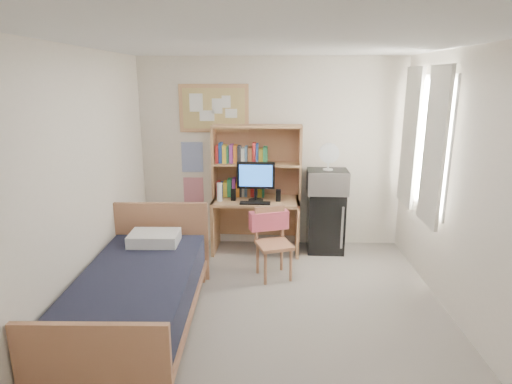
{
  "coord_description": "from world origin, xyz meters",
  "views": [
    {
      "loc": [
        -0.05,
        -3.75,
        2.31
      ],
      "look_at": [
        -0.19,
        1.2,
        0.99
      ],
      "focal_mm": 30.0,
      "sensor_mm": 36.0,
      "label": 1
    }
  ],
  "objects_px": {
    "monitor": "(256,181)",
    "desk_chair": "(274,244)",
    "desk": "(256,225)",
    "speaker_left": "(233,195)",
    "bulletin_board": "(214,108)",
    "microwave": "(327,181)",
    "mini_fridge": "(325,221)",
    "bed": "(137,302)",
    "desk_fan": "(328,158)",
    "speaker_right": "(278,195)"
  },
  "relations": [
    {
      "from": "mini_fridge",
      "to": "bed",
      "type": "relative_size",
      "value": 0.39
    },
    {
      "from": "desk",
      "to": "bed",
      "type": "bearing_deg",
      "value": -115.8
    },
    {
      "from": "monitor",
      "to": "desk_fan",
      "type": "relative_size",
      "value": 1.63
    },
    {
      "from": "desk_chair",
      "to": "microwave",
      "type": "relative_size",
      "value": 1.58
    },
    {
      "from": "desk",
      "to": "microwave",
      "type": "relative_size",
      "value": 2.19
    },
    {
      "from": "desk_chair",
      "to": "microwave",
      "type": "height_order",
      "value": "microwave"
    },
    {
      "from": "desk",
      "to": "speaker_right",
      "type": "relative_size",
      "value": 7.34
    },
    {
      "from": "desk",
      "to": "mini_fridge",
      "type": "distance_m",
      "value": 0.95
    },
    {
      "from": "mini_fridge",
      "to": "microwave",
      "type": "relative_size",
      "value": 1.55
    },
    {
      "from": "desk_fan",
      "to": "desk",
      "type": "bearing_deg",
      "value": -176.42
    },
    {
      "from": "mini_fridge",
      "to": "speaker_left",
      "type": "relative_size",
      "value": 5.38
    },
    {
      "from": "desk",
      "to": "mini_fridge",
      "type": "height_order",
      "value": "mini_fridge"
    },
    {
      "from": "desk_chair",
      "to": "bulletin_board",
      "type": "bearing_deg",
      "value": 107.63
    },
    {
      "from": "desk",
      "to": "speaker_left",
      "type": "height_order",
      "value": "speaker_left"
    },
    {
      "from": "bulletin_board",
      "to": "desk_fan",
      "type": "distance_m",
      "value": 1.67
    },
    {
      "from": "monitor",
      "to": "mini_fridge",
      "type": "bearing_deg",
      "value": 8.72
    },
    {
      "from": "monitor",
      "to": "microwave",
      "type": "distance_m",
      "value": 0.96
    },
    {
      "from": "bulletin_board",
      "to": "desk",
      "type": "bearing_deg",
      "value": -27.08
    },
    {
      "from": "speaker_right",
      "to": "desk_chair",
      "type": "bearing_deg",
      "value": -92.51
    },
    {
      "from": "speaker_right",
      "to": "bulletin_board",
      "type": "bearing_deg",
      "value": 159.47
    },
    {
      "from": "mini_fridge",
      "to": "speaker_left",
      "type": "xyz_separation_m",
      "value": [
        -1.25,
        -0.1,
        0.39
      ]
    },
    {
      "from": "monitor",
      "to": "speaker_right",
      "type": "height_order",
      "value": "monitor"
    },
    {
      "from": "desk",
      "to": "mini_fridge",
      "type": "relative_size",
      "value": 1.41
    },
    {
      "from": "desk_fan",
      "to": "bulletin_board",
      "type": "bearing_deg",
      "value": 171.94
    },
    {
      "from": "desk",
      "to": "speaker_left",
      "type": "xyz_separation_m",
      "value": [
        -0.3,
        -0.05,
        0.44
      ]
    },
    {
      "from": "bed",
      "to": "mini_fridge",
      "type": "bearing_deg",
      "value": 44.36
    },
    {
      "from": "bulletin_board",
      "to": "desk_fan",
      "type": "xyz_separation_m",
      "value": [
        1.53,
        -0.27,
        -0.62
      ]
    },
    {
      "from": "speaker_left",
      "to": "speaker_right",
      "type": "bearing_deg",
      "value": 0.0
    },
    {
      "from": "microwave",
      "to": "desk",
      "type": "bearing_deg",
      "value": -176.42
    },
    {
      "from": "bed",
      "to": "speaker_right",
      "type": "distance_m",
      "value": 2.4
    },
    {
      "from": "desk_fan",
      "to": "desk_chair",
      "type": "bearing_deg",
      "value": -127.98
    },
    {
      "from": "bulletin_board",
      "to": "speaker_right",
      "type": "height_order",
      "value": "bulletin_board"
    },
    {
      "from": "desk_chair",
      "to": "speaker_left",
      "type": "height_order",
      "value": "speaker_left"
    },
    {
      "from": "desk",
      "to": "desk_fan",
      "type": "distance_m",
      "value": 1.33
    },
    {
      "from": "speaker_right",
      "to": "speaker_left",
      "type": "bearing_deg",
      "value": -180.0
    },
    {
      "from": "desk_fan",
      "to": "monitor",
      "type": "bearing_deg",
      "value": -172.84
    },
    {
      "from": "bulletin_board",
      "to": "monitor",
      "type": "height_order",
      "value": "bulletin_board"
    },
    {
      "from": "speaker_left",
      "to": "desk_fan",
      "type": "height_order",
      "value": "desk_fan"
    },
    {
      "from": "monitor",
      "to": "desk_chair",
      "type": "bearing_deg",
      "value": -70.66
    },
    {
      "from": "speaker_left",
      "to": "speaker_right",
      "type": "xyz_separation_m",
      "value": [
        0.6,
        -0.02,
        0.0
      ]
    },
    {
      "from": "monitor",
      "to": "desk",
      "type": "bearing_deg",
      "value": 90.0
    },
    {
      "from": "desk",
      "to": "speaker_right",
      "type": "height_order",
      "value": "speaker_right"
    },
    {
      "from": "microwave",
      "to": "mini_fridge",
      "type": "bearing_deg",
      "value": 90.0
    },
    {
      "from": "monitor",
      "to": "microwave",
      "type": "bearing_deg",
      "value": 7.53
    },
    {
      "from": "desk_chair",
      "to": "bed",
      "type": "height_order",
      "value": "desk_chair"
    },
    {
      "from": "desk",
      "to": "monitor",
      "type": "distance_m",
      "value": 0.63
    },
    {
      "from": "desk_chair",
      "to": "microwave",
      "type": "bearing_deg",
      "value": 31.96
    },
    {
      "from": "bulletin_board",
      "to": "desk_chair",
      "type": "relative_size",
      "value": 1.12
    },
    {
      "from": "desk",
      "to": "microwave",
      "type": "height_order",
      "value": "microwave"
    },
    {
      "from": "mini_fridge",
      "to": "desk",
      "type": "bearing_deg",
      "value": -175.22
    }
  ]
}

